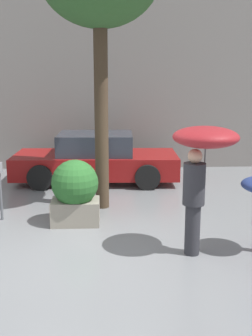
# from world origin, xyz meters

# --- Properties ---
(ground_plane) EXTENTS (40.00, 40.00, 0.00)m
(ground_plane) POSITION_xyz_m (0.00, 0.00, 0.00)
(ground_plane) COLOR slate
(building_facade) EXTENTS (18.00, 0.30, 6.00)m
(building_facade) POSITION_xyz_m (0.00, 6.50, 3.00)
(building_facade) COLOR gray
(building_facade) RESTS_ON ground
(planter_box) EXTENTS (0.91, 0.89, 1.25)m
(planter_box) POSITION_xyz_m (-0.20, 1.43, 0.65)
(planter_box) COLOR gray
(planter_box) RESTS_ON ground
(person_adult) EXTENTS (1.01, 1.01, 2.06)m
(person_adult) POSITION_xyz_m (1.87, -0.08, 1.61)
(person_adult) COLOR #2D2D33
(person_adult) RESTS_ON ground
(parked_car_near) EXTENTS (4.37, 2.09, 1.30)m
(parked_car_near) POSITION_xyz_m (0.11, 4.74, 0.60)
(parked_car_near) COLOR maroon
(parked_car_near) RESTS_ON ground
(parking_meter) EXTENTS (0.14, 0.14, 1.16)m
(parking_meter) POSITION_xyz_m (-1.68, 1.71, 0.84)
(parking_meter) COLOR #595B60
(parking_meter) RESTS_ON ground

